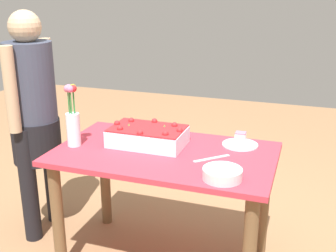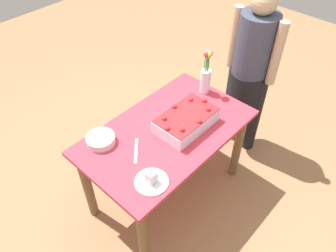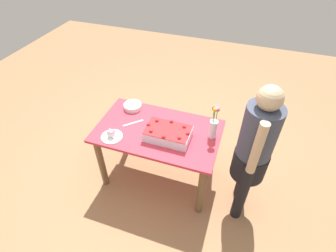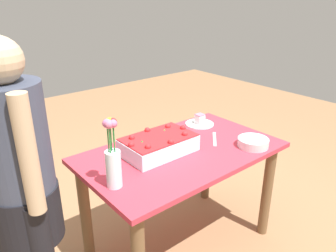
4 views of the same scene
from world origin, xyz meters
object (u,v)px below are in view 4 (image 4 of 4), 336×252
(fruit_bowl, at_px, (253,142))
(person_standing, at_px, (21,178))
(sheet_cake, at_px, (159,144))
(serving_plate_with_slice, at_px, (200,122))
(cake_knife, at_px, (215,139))
(flower_vase, at_px, (113,158))

(fruit_bowl, relative_size, person_standing, 0.13)
(sheet_cake, bearing_deg, person_standing, 179.24)
(serving_plate_with_slice, distance_m, cake_knife, 0.28)
(cake_knife, distance_m, person_standing, 1.21)
(serving_plate_with_slice, bearing_deg, flower_vase, -160.86)
(fruit_bowl, bearing_deg, flower_vase, 169.94)
(cake_knife, bearing_deg, sheet_cake, -56.22)
(serving_plate_with_slice, height_order, flower_vase, flower_vase)
(cake_knife, height_order, person_standing, person_standing)
(sheet_cake, bearing_deg, flower_vase, -159.35)
(serving_plate_with_slice, height_order, fruit_bowl, serving_plate_with_slice)
(person_standing, bearing_deg, serving_plate_with_slice, 6.83)
(serving_plate_with_slice, distance_m, fruit_bowl, 0.48)
(serving_plate_with_slice, relative_size, fruit_bowl, 1.08)
(sheet_cake, xyz_separation_m, cake_knife, (0.41, -0.09, -0.05))
(cake_knife, relative_size, person_standing, 0.15)
(serving_plate_with_slice, bearing_deg, person_standing, -173.17)
(sheet_cake, relative_size, fruit_bowl, 2.25)
(serving_plate_with_slice, distance_m, flower_vase, 0.98)
(flower_vase, distance_m, person_standing, 0.42)
(sheet_cake, height_order, person_standing, person_standing)
(person_standing, bearing_deg, cake_knife, -4.58)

